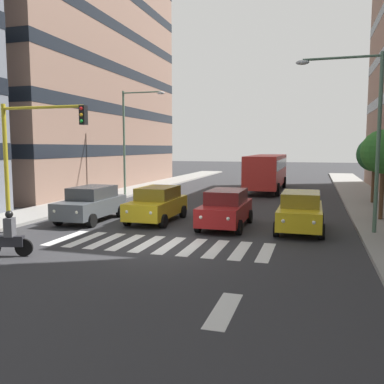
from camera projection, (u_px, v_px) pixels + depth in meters
name	position (u px, v px, depth m)	size (l,w,h in m)	color
ground_plane	(159.00, 245.00, 15.65)	(180.00, 180.00, 0.00)	#2D2D30
building_right_block_0	(73.00, 35.00, 36.71)	(9.93, 24.94, 27.31)	#846656
crosswalk_markings	(159.00, 244.00, 15.65)	(8.55, 2.80, 0.01)	silver
lane_arrow_0	(224.00, 310.00, 9.35)	(0.50, 2.20, 0.01)	silver
car_0	(300.00, 211.00, 18.11)	(2.02, 4.44, 1.72)	gold
car_1	(226.00, 208.00, 18.97)	(2.02, 4.44, 1.72)	maroon
car_2	(157.00, 204.00, 20.43)	(2.02, 4.44, 1.72)	gold
car_3	(91.00, 203.00, 20.59)	(2.02, 4.44, 1.72)	#474C51
bus_behind_traffic	(267.00, 169.00, 34.68)	(2.78, 10.50, 3.00)	red
motorcycle_with_rider	(8.00, 238.00, 13.90)	(1.66, 0.57, 1.57)	black
traffic_light_gantry	(28.00, 147.00, 17.18)	(4.02, 0.36, 5.50)	#AD991E
street_lamp_left	(364.00, 123.00, 16.85)	(3.45, 0.28, 7.33)	#4C6B56
street_lamp_right	(130.00, 132.00, 30.35)	(3.32, 0.28, 7.63)	#4C6B56
street_tree_1	(384.00, 152.00, 20.00)	(2.16, 2.16, 4.40)	#513823
street_tree_2	(374.00, 155.00, 26.11)	(2.19, 2.19, 4.18)	#513823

